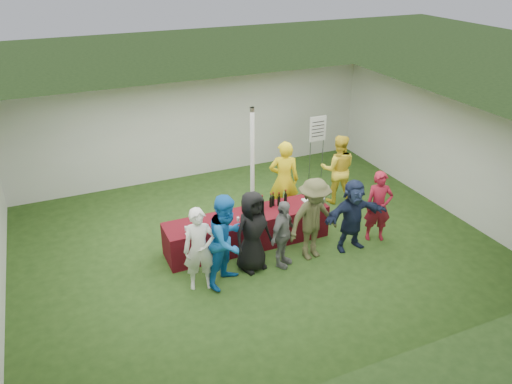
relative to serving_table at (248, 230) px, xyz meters
name	(u,v)px	position (x,y,z in m)	size (l,w,h in m)	color
ground	(253,243)	(0.13, 0.00, -0.38)	(60.00, 60.00, 0.00)	#284719
tent	(252,164)	(0.63, 1.20, 0.98)	(10.00, 10.00, 10.00)	white
serving_table	(248,230)	(0.00, 0.00, 0.00)	(3.60, 0.80, 0.75)	#5B0812
wine_bottles	(271,202)	(0.62, 0.13, 0.50)	(0.78, 0.13, 0.32)	black
wine_glasses	(212,224)	(-0.88, -0.26, 0.49)	(1.15, 0.13, 0.16)	silver
water_bottle	(245,209)	(-0.03, 0.08, 0.48)	(0.07, 0.07, 0.23)	silver
bar_towel	(308,200)	(1.50, 0.05, 0.39)	(0.25, 0.18, 0.03)	white
dump_bucket	(319,201)	(1.62, -0.22, 0.46)	(0.26, 0.26, 0.18)	slate
wine_list_sign	(318,134)	(3.09, 2.45, 0.94)	(0.50, 0.03, 1.80)	slate
staff_pourer	(284,180)	(1.28, 0.84, 0.59)	(0.70, 0.46, 1.93)	yellow
staff_back	(338,169)	(2.86, 1.00, 0.52)	(0.87, 0.68, 1.79)	yellow
customer_0	(200,249)	(-1.39, -1.01, 0.47)	(0.61, 0.40, 1.68)	white
customer_1	(227,240)	(-0.86, -1.07, 0.56)	(0.91, 0.71, 1.88)	blue
customer_2	(252,232)	(-0.24, -0.84, 0.48)	(0.84, 0.54, 1.71)	black
customer_3	(283,234)	(0.35, -0.99, 0.35)	(0.86, 0.36, 1.46)	slate
customer_4	(313,219)	(1.05, -0.97, 0.53)	(1.16, 0.67, 1.80)	#4E4D2D
customer_5	(353,215)	(1.98, -1.00, 0.43)	(1.49, 0.48, 1.61)	#1C2745
customer_6	(378,207)	(2.71, -0.91, 0.43)	(0.59, 0.39, 1.62)	maroon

